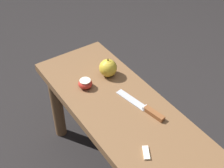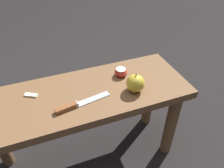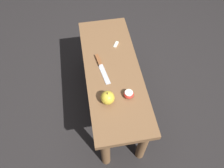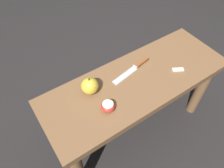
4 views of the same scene
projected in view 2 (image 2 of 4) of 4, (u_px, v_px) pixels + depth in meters
ground_plane at (89, 155)px, 1.32m from camera, size 8.00×8.00×0.00m
wooden_bench at (84, 108)px, 1.08m from camera, size 1.02×0.37×0.50m
knife at (75, 105)px, 0.94m from camera, size 0.26×0.07×0.02m
apple_whole at (135, 83)px, 1.00m from camera, size 0.09×0.09×0.10m
apple_cut at (121, 72)px, 1.11m from camera, size 0.06×0.06×0.04m
apple_slice_near_knife at (31, 95)px, 1.00m from camera, size 0.06×0.05×0.01m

